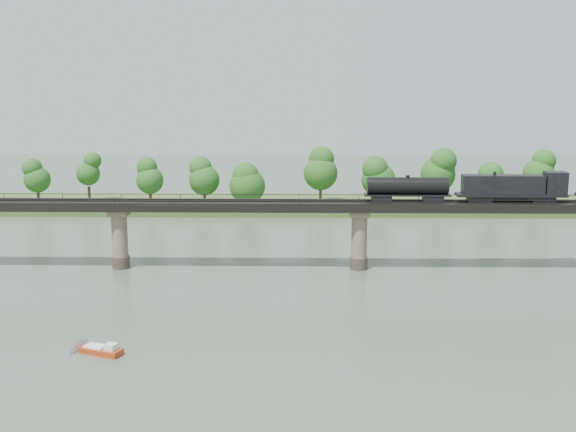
{
  "coord_description": "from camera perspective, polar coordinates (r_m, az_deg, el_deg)",
  "views": [
    {
      "loc": [
        -9.75,
        -86.97,
        32.29
      ],
      "look_at": [
        -11.84,
        30.0,
        9.0
      ],
      "focal_mm": 45.0,
      "sensor_mm": 36.0,
      "label": 1
    }
  ],
  "objects": [
    {
      "name": "ground",
      "position": [
        93.28,
        7.05,
        -9.08
      ],
      "size": [
        400.0,
        400.0,
        0.0
      ],
      "primitive_type": "plane",
      "color": "#3D4C3C",
      "rests_on": "ground"
    },
    {
      "name": "far_bank",
      "position": [
        175.1,
        4.2,
        0.87
      ],
      "size": [
        300.0,
        24.0,
        1.6
      ],
      "primitive_type": "cube",
      "color": "#345321",
      "rests_on": "ground"
    },
    {
      "name": "bridge",
      "position": [
        120.4,
        5.65,
        -1.67
      ],
      "size": [
        236.0,
        30.0,
        11.5
      ],
      "color": "#473A2D",
      "rests_on": "ground"
    },
    {
      "name": "bridge_superstructure",
      "position": [
        119.15,
        5.7,
        1.3
      ],
      "size": [
        220.0,
        4.9,
        0.75
      ],
      "color": "black",
      "rests_on": "bridge"
    },
    {
      "name": "far_treeline",
      "position": [
        169.13,
        1.54,
        3.28
      ],
      "size": [
        289.06,
        17.54,
        13.6
      ],
      "color": "#382619",
      "rests_on": "far_bank"
    },
    {
      "name": "motorboat",
      "position": [
        88.39,
        -14.51,
        -10.2
      ],
      "size": [
        5.48,
        3.63,
        1.44
      ],
      "rotation": [
        0.0,
        0.0,
        -0.38
      ],
      "color": "#A83113",
      "rests_on": "ground"
    }
  ]
}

